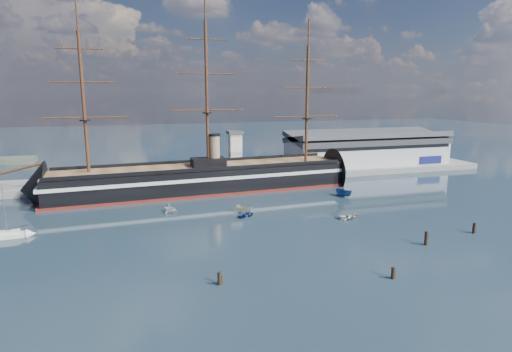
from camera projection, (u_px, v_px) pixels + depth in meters
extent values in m
plane|color=#182B38|center=(255.00, 205.00, 114.94)|extent=(600.00, 600.00, 0.00)
cube|color=slate|center=(252.00, 178.00, 151.57)|extent=(180.00, 18.00, 2.00)
cube|color=#B7BABC|center=(367.00, 151.00, 167.65)|extent=(62.00, 20.00, 10.00)
cube|color=#3F4247|center=(367.00, 137.00, 166.56)|extent=(63.00, 21.00, 2.00)
cube|color=silver|center=(235.00, 154.00, 145.01)|extent=(4.00, 4.00, 14.00)
cube|color=#3F4247|center=(235.00, 132.00, 143.54)|extent=(5.00, 5.00, 1.00)
cube|color=black|center=(202.00, 179.00, 129.88)|extent=(88.77, 21.03, 7.00)
cube|color=silver|center=(202.00, 175.00, 129.65)|extent=(90.78, 21.38, 1.00)
cube|color=maroon|center=(202.00, 190.00, 130.59)|extent=(90.78, 21.34, 0.90)
cone|color=black|center=(33.00, 190.00, 116.68)|extent=(14.88, 16.46, 15.68)
cone|color=black|center=(340.00, 171.00, 143.20)|extent=(11.88, 16.29, 15.68)
cube|color=brown|center=(202.00, 167.00, 129.18)|extent=(88.70, 19.75, 0.40)
cube|color=black|center=(208.00, 162.00, 129.48)|extent=(10.33, 6.56, 2.50)
cylinder|color=#997F5E|center=(215.00, 150.00, 129.36)|extent=(3.20, 3.20, 9.00)
cylinder|color=#381E0F|center=(9.00, 172.00, 114.08)|extent=(17.76, 1.72, 4.43)
cylinder|color=#381E0F|center=(84.00, 103.00, 116.31)|extent=(0.90, 0.90, 38.00)
cylinder|color=#381E0F|center=(207.00, 96.00, 125.61)|extent=(0.90, 0.90, 42.00)
cylinder|color=#381E0F|center=(307.00, 105.00, 135.32)|extent=(0.90, 0.90, 36.00)
cube|color=white|center=(10.00, 236.00, 89.22)|extent=(7.33, 2.65, 0.96)
cube|color=white|center=(10.00, 232.00, 89.07)|extent=(3.94, 1.82, 0.77)
cylinder|color=#B2B2B7|center=(4.00, 209.00, 87.96)|extent=(0.15, 0.15, 10.55)
imported|color=beige|center=(244.00, 213.00, 107.16)|extent=(6.45, 5.06, 2.46)
imported|color=navy|center=(246.00, 217.00, 104.34)|extent=(2.18, 3.10, 1.34)
imported|color=silver|center=(170.00, 212.00, 107.90)|extent=(6.97, 6.22, 2.41)
imported|color=beige|center=(350.00, 219.00, 102.42)|extent=(2.25, 3.58, 1.56)
imported|color=navy|center=(344.00, 196.00, 124.30)|extent=(7.14, 5.05, 2.69)
cylinder|color=black|center=(220.00, 285.00, 67.64)|extent=(0.64, 0.64, 2.87)
cylinder|color=black|center=(393.00, 279.00, 69.83)|extent=(0.64, 0.64, 2.70)
cylinder|color=black|center=(426.00, 245.00, 85.11)|extent=(0.64, 0.64, 3.56)
cylinder|color=black|center=(474.00, 233.00, 92.18)|extent=(0.64, 0.64, 3.01)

